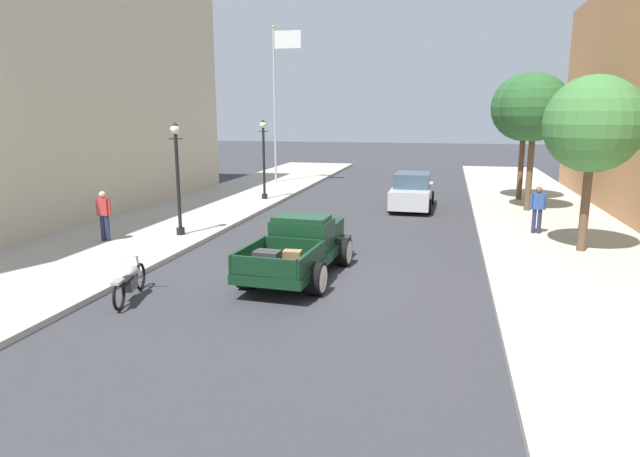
% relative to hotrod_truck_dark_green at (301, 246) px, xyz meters
% --- Properties ---
extents(ground_plane, '(140.00, 140.00, 0.00)m').
position_rel_hotrod_truck_dark_green_xyz_m(ground_plane, '(0.41, -0.32, -0.75)').
color(ground_plane, '#333338').
extents(sidewalk_left, '(5.50, 64.00, 0.15)m').
position_rel_hotrod_truck_dark_green_xyz_m(sidewalk_left, '(-6.84, -0.32, -0.68)').
color(sidewalk_left, '#ADA89E').
rests_on(sidewalk_left, ground).
extents(sidewalk_right, '(5.50, 64.00, 0.15)m').
position_rel_hotrod_truck_dark_green_xyz_m(sidewalk_right, '(7.66, -0.32, -0.68)').
color(sidewalk_right, '#ADA89E').
rests_on(sidewalk_right, ground).
extents(hotrod_truck_dark_green, '(2.36, 5.01, 1.58)m').
position_rel_hotrod_truck_dark_green_xyz_m(hotrod_truck_dark_green, '(0.00, 0.00, 0.00)').
color(hotrod_truck_dark_green, black).
rests_on(hotrod_truck_dark_green, ground).
extents(motorcycle_parked, '(0.73, 2.08, 0.93)m').
position_rel_hotrod_truck_dark_green_xyz_m(motorcycle_parked, '(-3.33, -2.97, -0.31)').
color(motorcycle_parked, black).
rests_on(motorcycle_parked, ground).
extents(car_background_silver, '(1.91, 4.32, 1.65)m').
position_rel_hotrod_truck_dark_green_xyz_m(car_background_silver, '(2.22, 11.16, 0.01)').
color(car_background_silver, '#B7B7BC').
rests_on(car_background_silver, ground).
extents(pedestrian_sidewalk_left, '(0.53, 0.22, 1.65)m').
position_rel_hotrod_truck_dark_green_xyz_m(pedestrian_sidewalk_left, '(-7.13, 1.66, 0.33)').
color(pedestrian_sidewalk_left, '#232847').
rests_on(pedestrian_sidewalk_left, sidewalk_left).
extents(pedestrian_sidewalk_right, '(0.53, 0.22, 1.65)m').
position_rel_hotrod_truck_dark_green_xyz_m(pedestrian_sidewalk_right, '(6.87, 6.15, 0.33)').
color(pedestrian_sidewalk_right, '#232847').
rests_on(pedestrian_sidewalk_right, sidewalk_right).
extents(street_lamp_near, '(0.50, 0.32, 3.85)m').
position_rel_hotrod_truck_dark_green_xyz_m(street_lamp_near, '(-5.17, 3.09, 1.63)').
color(street_lamp_near, black).
rests_on(street_lamp_near, sidewalk_left).
extents(street_lamp_far, '(0.50, 0.32, 3.85)m').
position_rel_hotrod_truck_dark_green_xyz_m(street_lamp_far, '(-5.00, 11.53, 1.63)').
color(street_lamp_far, black).
rests_on(street_lamp_far, sidewalk_left).
extents(flagpole, '(1.74, 0.16, 9.16)m').
position_rel_hotrod_truck_dark_green_xyz_m(flagpole, '(-6.31, 18.13, 5.02)').
color(flagpole, '#B2B2B7').
rests_on(flagpole, sidewalk_left).
extents(street_tree_nearest, '(2.84, 2.84, 5.24)m').
position_rel_hotrod_truck_dark_green_xyz_m(street_tree_nearest, '(7.85, 3.84, 3.19)').
color(street_tree_nearest, brown).
rests_on(street_tree_nearest, sidewalk_right).
extents(street_tree_second, '(2.83, 2.83, 5.80)m').
position_rel_hotrod_truck_dark_green_xyz_m(street_tree_second, '(7.19, 11.01, 3.75)').
color(street_tree_second, brown).
rests_on(street_tree_second, sidewalk_right).
extents(street_tree_third, '(3.18, 3.18, 6.00)m').
position_rel_hotrod_truck_dark_green_xyz_m(street_tree_third, '(7.21, 14.20, 3.79)').
color(street_tree_third, brown).
rests_on(street_tree_third, sidewalk_right).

